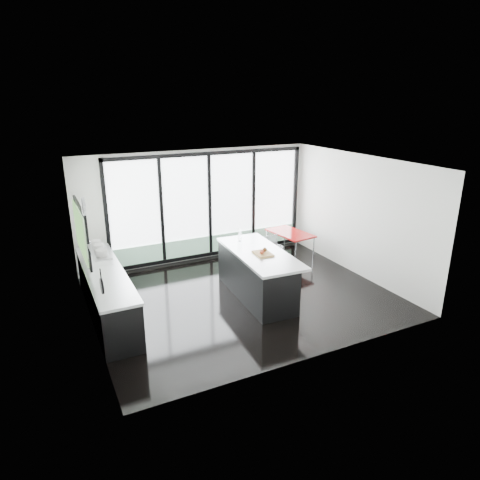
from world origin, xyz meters
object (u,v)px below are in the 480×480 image
bar_stool_near (290,281)px  island (256,274)px  bar_stool_far (274,262)px  red_table (290,244)px

bar_stool_near → island: bearing=136.3°
island → bar_stool_near: (0.66, -0.30, -0.17)m
bar_stool_far → red_table: 1.46m
island → bar_stool_near: 0.75m
island → bar_stool_far: bearing=38.3°
island → bar_stool_far: island is taller
red_table → island: bearing=-138.9°
bar_stool_far → red_table: (1.06, 1.00, -0.04)m
bar_stool_far → red_table: bar_stool_far is taller
bar_stool_near → bar_stool_far: (0.18, 0.96, 0.05)m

